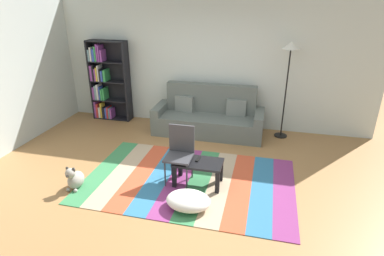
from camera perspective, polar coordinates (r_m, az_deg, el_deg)
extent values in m
plane|color=#9E7042|center=(5.06, -2.33, -9.69)|extent=(14.00, 14.00, 0.00)
cube|color=silver|center=(6.88, 3.45, 11.37)|extent=(6.80, 0.10, 2.70)
cube|color=silver|center=(6.82, -29.51, 8.36)|extent=(0.10, 5.50, 2.70)
cube|color=#387F4C|center=(5.59, -15.38, -7.14)|extent=(0.33, 2.09, 0.01)
cube|color=tan|center=(5.45, -12.35, -7.64)|extent=(0.33, 2.09, 0.01)
cube|color=#C64C2D|center=(5.32, -9.16, -8.15)|extent=(0.33, 2.09, 0.01)
cube|color=teal|center=(5.22, -5.82, -8.65)|extent=(0.33, 2.09, 0.01)
cube|color=#843370|center=(5.13, -2.34, -9.15)|extent=(0.33, 2.09, 0.01)
cube|color=#387F4C|center=(5.06, 1.25, -9.62)|extent=(0.33, 2.09, 0.01)
cube|color=tan|center=(5.01, 4.94, -10.07)|extent=(0.33, 2.09, 0.01)
cube|color=#C64C2D|center=(4.98, 8.69, -10.48)|extent=(0.33, 2.09, 0.01)
cube|color=teal|center=(4.98, 12.48, -10.84)|extent=(0.33, 2.09, 0.01)
cube|color=#843370|center=(4.99, 16.27, -11.17)|extent=(0.33, 2.09, 0.01)
cube|color=#59605B|center=(6.64, 2.87, 0.56)|extent=(1.90, 0.80, 0.40)
cube|color=#59605B|center=(6.75, 3.45, 5.43)|extent=(1.90, 0.20, 0.60)
cube|color=#59605B|center=(6.87, -5.66, 1.96)|extent=(0.18, 0.80, 0.56)
cube|color=#59605B|center=(6.51, 11.89, 0.36)|extent=(0.18, 0.80, 0.56)
cube|color=slate|center=(6.80, -1.34, 4.35)|extent=(0.42, 0.19, 0.36)
cube|color=slate|center=(6.61, 7.93, 3.58)|extent=(0.42, 0.19, 0.36)
cube|color=black|center=(7.72, -17.44, 8.23)|extent=(0.04, 0.28, 1.81)
cube|color=black|center=(7.31, -11.55, 8.05)|extent=(0.04, 0.28, 1.81)
cube|color=black|center=(7.62, -14.11, 8.42)|extent=(0.90, 0.01, 1.81)
cube|color=black|center=(7.77, -13.93, 1.84)|extent=(0.86, 0.28, 0.02)
cube|color=black|center=(7.62, -14.25, 4.94)|extent=(0.86, 0.28, 0.02)
cube|color=black|center=(7.50, -14.57, 8.16)|extent=(0.86, 0.28, 0.02)
cube|color=black|center=(7.41, -14.92, 11.46)|extent=(0.86, 0.28, 0.02)
cube|color=black|center=(7.34, -15.28, 14.84)|extent=(0.86, 0.28, 0.02)
cube|color=purple|center=(7.88, -16.66, 3.42)|extent=(0.03, 0.25, 0.39)
cube|color=red|center=(7.84, -16.45, 3.13)|extent=(0.04, 0.18, 0.33)
cube|color=silver|center=(7.85, -16.00, 2.89)|extent=(0.04, 0.23, 0.25)
cube|color=gold|center=(7.79, -15.78, 3.18)|extent=(0.04, 0.19, 0.36)
cube|color=black|center=(7.78, -15.42, 2.81)|extent=(0.05, 0.19, 0.26)
cube|color=#334CB2|center=(7.78, -14.94, 2.81)|extent=(0.04, 0.24, 0.25)
cube|color=red|center=(7.75, -14.67, 2.83)|extent=(0.04, 0.23, 0.26)
cube|color=#668C99|center=(7.72, -14.42, 2.73)|extent=(0.03, 0.21, 0.25)
cube|color=purple|center=(7.71, -14.13, 2.67)|extent=(0.04, 0.22, 0.24)
cube|color=purple|center=(7.75, -16.99, 6.13)|extent=(0.05, 0.22, 0.29)
cube|color=#668C99|center=(7.72, -16.63, 6.26)|extent=(0.05, 0.23, 0.33)
cube|color=silver|center=(7.69, -16.34, 6.35)|extent=(0.04, 0.23, 0.36)
cube|color=#334CB2|center=(7.65, -16.08, 6.11)|extent=(0.03, 0.18, 0.31)
cube|color=green|center=(7.68, -15.63, 5.98)|extent=(0.04, 0.26, 0.25)
cube|color=green|center=(7.64, -15.32, 6.01)|extent=(0.04, 0.24, 0.27)
cube|color=purple|center=(7.61, -17.50, 9.47)|extent=(0.05, 0.17, 0.35)
cube|color=black|center=(7.62, -17.07, 9.56)|extent=(0.03, 0.23, 0.36)
cube|color=purple|center=(7.60, -16.71, 9.26)|extent=(0.03, 0.24, 0.27)
cube|color=gold|center=(7.59, -16.44, 9.40)|extent=(0.03, 0.26, 0.31)
cube|color=silver|center=(7.54, -16.26, 9.53)|extent=(0.03, 0.21, 0.36)
cube|color=black|center=(7.51, -16.04, 9.20)|extent=(0.03, 0.16, 0.28)
cube|color=#334CB2|center=(7.53, -15.59, 9.12)|extent=(0.05, 0.25, 0.24)
cube|color=green|center=(7.50, -15.17, 9.19)|extent=(0.05, 0.25, 0.26)
cube|color=#668C99|center=(7.54, -17.88, 12.38)|extent=(0.05, 0.17, 0.25)
cube|color=silver|center=(7.52, -17.53, 12.61)|extent=(0.04, 0.19, 0.31)
cube|color=#334CB2|center=(7.49, -17.13, 12.46)|extent=(0.05, 0.18, 0.27)
cube|color=green|center=(7.46, -16.82, 12.69)|extent=(0.04, 0.18, 0.33)
cube|color=purple|center=(7.43, -16.56, 12.90)|extent=(0.03, 0.17, 0.38)
cube|color=purple|center=(7.44, -16.12, 12.86)|extent=(0.03, 0.24, 0.36)
cube|color=purple|center=(7.41, -15.76, 12.47)|extent=(0.04, 0.22, 0.26)
cube|color=black|center=(4.82, 1.12, -6.25)|extent=(0.74, 0.42, 0.04)
cube|color=black|center=(4.85, -3.20, -8.73)|extent=(0.06, 0.06, 0.35)
cube|color=black|center=(4.72, 4.59, -9.72)|extent=(0.06, 0.06, 0.35)
cube|color=black|center=(5.13, -2.10, -6.79)|extent=(0.06, 0.06, 0.35)
cube|color=black|center=(5.01, 5.25, -7.66)|extent=(0.06, 0.06, 0.35)
ellipsoid|color=white|center=(4.45, -0.66, -12.95)|extent=(0.62, 0.47, 0.22)
ellipsoid|color=#9E998E|center=(5.18, -20.17, -8.73)|extent=(0.22, 0.30, 0.26)
sphere|color=#9E998E|center=(5.02, -21.08, -7.61)|extent=(0.15, 0.15, 0.15)
ellipsoid|color=#474440|center=(4.98, -21.45, -8.04)|extent=(0.06, 0.07, 0.05)
ellipsoid|color=#474440|center=(5.04, -21.54, -6.89)|extent=(0.05, 0.04, 0.08)
ellipsoid|color=#474440|center=(4.98, -20.54, -7.08)|extent=(0.05, 0.04, 0.08)
sphere|color=#9E998E|center=(5.17, -21.39, -10.29)|extent=(0.06, 0.06, 0.06)
sphere|color=#9E998E|center=(5.11, -20.26, -10.55)|extent=(0.06, 0.06, 0.06)
cylinder|color=black|center=(6.85, 15.65, -1.30)|extent=(0.26, 0.26, 0.02)
cylinder|color=black|center=(6.55, 16.48, 5.83)|extent=(0.03, 0.03, 1.76)
cone|color=white|center=(6.35, 17.45, 14.03)|extent=(0.32, 0.32, 0.14)
cube|color=black|center=(4.86, 1.10, -5.62)|extent=(0.06, 0.15, 0.02)
cube|color=#38383D|center=(4.84, -2.41, -5.30)|extent=(0.40, 0.40, 0.03)
cube|color=#38383D|center=(4.89, -1.87, -1.85)|extent=(0.40, 0.03, 0.44)
cylinder|color=#38383D|center=(4.86, -4.87, -8.35)|extent=(0.02, 0.02, 0.42)
cylinder|color=#38383D|center=(4.77, -0.95, -8.89)|extent=(0.02, 0.02, 0.42)
cylinder|color=#38383D|center=(5.13, -3.67, -6.45)|extent=(0.02, 0.02, 0.42)
cylinder|color=#38383D|center=(5.05, 0.04, -6.91)|extent=(0.02, 0.02, 0.42)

